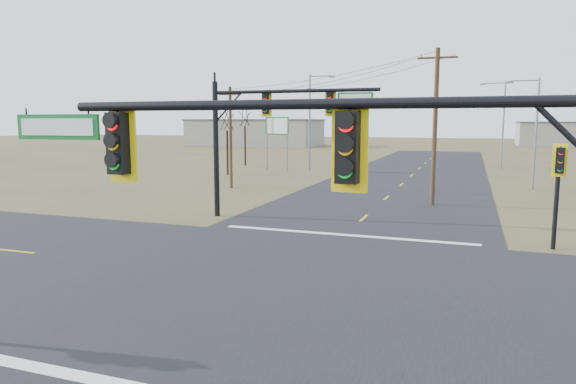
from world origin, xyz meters
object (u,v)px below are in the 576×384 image
Objects in this scene: pedestal_signal_ne at (559,172)px; highway_sign at (277,133)px; streetlight_a at (534,128)px; streetlight_b at (501,120)px; bare_tree_a at (227,120)px; streetlight_c at (312,117)px; mast_arm_far at (264,120)px; utility_pole_near at (435,125)px; utility_pole_far at (231,135)px; mast_arm_near at (344,176)px; bare_tree_b at (245,117)px.

highway_sign reaches higher than pedestal_signal_ne.
streetlight_b reaches higher than streetlight_a.
bare_tree_a is at bearing 150.29° from pedestal_signal_ne.
streetlight_c is (3.29, 1.98, 1.67)m from highway_sign.
streetlight_a is (14.95, 18.43, -0.53)m from mast_arm_far.
utility_pole_near is 1.22× the size of utility_pole_far.
mast_arm_near is 2.33× the size of pedestal_signal_ne.
bare_tree_a is at bearing 113.04° from mast_arm_far.
pedestal_signal_ne is at bearing -102.19° from streetlight_a.
bare_tree_b is at bearing 111.34° from utility_pole_far.
bare_tree_b is at bearing 156.14° from highway_sign.
pedestal_signal_ne is 20.77m from streetlight_a.
utility_pole_near is 12.43m from streetlight_a.
pedestal_signal_ne is 34.93m from bare_tree_a.
streetlight_c is 1.41× the size of bare_tree_b.
streetlight_c is (-19.84, 30.44, 2.55)m from pedestal_signal_ne.
pedestal_signal_ne is at bearing -17.18° from mast_arm_far.
utility_pole_near reaches higher than mast_arm_far.
pedestal_signal_ne is at bearing -32.55° from utility_pole_far.
highway_sign is (-23.14, 28.46, 0.88)m from pedestal_signal_ne.
bare_tree_a is (-20.69, 12.69, 0.40)m from utility_pole_near.
pedestal_signal_ne is 0.64× the size of bare_tree_a.
bare_tree_a is at bearing 148.47° from utility_pole_near.
pedestal_signal_ne is 0.46× the size of streetlight_b.
utility_pole_near is at bearing -44.64° from bare_tree_b.
bare_tree_b is (-9.30, 3.00, 0.06)m from streetlight_c.
bare_tree_a is at bearing -103.67° from highway_sign.
utility_pole_near is 1.34× the size of bare_tree_b.
pedestal_signal_ne is 0.55× the size of utility_pole_far.
streetlight_a reaches higher than bare_tree_a.
utility_pole_far is (-21.42, 13.67, 0.98)m from pedestal_signal_ne.
mast_arm_far is 38.74m from streetlight_b.
bare_tree_b is at bearing 105.11° from bare_tree_a.
mast_arm_far is 11.48m from utility_pole_near.
pedestal_signal_ne is 36.69m from highway_sign.
mast_arm_near is 1.00× the size of streetlight_c.
mast_arm_near is 1.29× the size of utility_pole_far.
streetlight_a is (6.67, 10.49, -0.24)m from utility_pole_near.
streetlight_c reaches higher than mast_arm_near.
pedestal_signal_ne is at bearing -48.93° from bare_tree_b.
utility_pole_far reaches higher than bare_tree_b.
streetlight_c is at bearing 134.43° from pedestal_signal_ne.
streetlight_c is at bearing 84.63° from utility_pole_far.
highway_sign is at bearing 96.63° from utility_pole_far.
mast_arm_far reaches higher than bare_tree_a.
mast_arm_near is 1.79× the size of highway_sign.
mast_arm_near is 1.07× the size of streetlight_b.
bare_tree_a is at bearing 121.39° from mast_arm_near.
mast_arm_far is (-8.71, 18.21, 0.87)m from mast_arm_near.
mast_arm_near is 54.93m from bare_tree_b.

